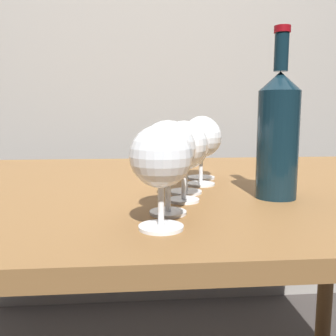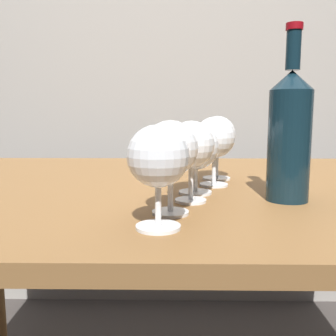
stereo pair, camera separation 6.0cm
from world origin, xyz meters
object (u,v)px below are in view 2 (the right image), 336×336
Objects in this scene: wine_glass_port at (216,136)px; wine_glass_merlot at (213,139)px; wine_glass_pinot at (168,150)px; wine_glass_amber at (194,148)px; wine_glass_white at (189,146)px; wine_glass_rose at (155,158)px; wine_bottle at (287,133)px.

wine_glass_merlot is at bearing -100.37° from wine_glass_port.
wine_glass_pinot is 0.16m from wine_glass_amber.
wine_glass_white is at bearing -99.90° from wine_glass_amber.
wine_bottle reaches higher than wine_glass_rose.
wine_glass_pinot is 0.09m from wine_glass_white.
wine_glass_merlot reaches higher than wine_glass_rose.
wine_glass_white is at bearing 66.68° from wine_glass_pinot.
wine_glass_rose is at bearing -101.89° from wine_glass_pinot.
wine_glass_pinot is 1.02× the size of wine_glass_white.
wine_glass_white is at bearing -175.16° from wine_bottle.
wine_glass_amber is at bearing 74.41° from wine_glass_rose.
wine_glass_pinot is 0.98× the size of wine_glass_port.
wine_bottle reaches higher than wine_glass_white.
wine_glass_port is (0.11, 0.32, 0.00)m from wine_glass_pinot.
wine_glass_pinot is 0.26m from wine_glass_merlot.
wine_glass_white reaches higher than wine_glass_amber.
wine_glass_pinot is 1.07× the size of wine_glass_amber.
wine_glass_port is 0.25m from wine_bottle.
wine_bottle is at bearing -64.43° from wine_glass_port.
wine_glass_merlot is at bearing 130.97° from wine_bottle.
wine_glass_rose is at bearing -142.62° from wine_bottle.
wine_glass_amber is at bearing 72.60° from wine_glass_pinot.
wine_glass_port reaches higher than wine_glass_pinot.
wine_glass_amber is at bearing -118.85° from wine_glass_merlot.
wine_glass_merlot is 0.99× the size of wine_glass_port.
wine_glass_amber is 0.91× the size of wine_glass_port.
wine_glass_rose is 0.96× the size of wine_glass_merlot.
wine_glass_white is 0.17m from wine_glass_merlot.
wine_glass_white is 1.05× the size of wine_glass_amber.
wine_glass_merlot is (0.09, 0.24, 0.00)m from wine_glass_pinot.
wine_glass_white is 0.96× the size of wine_glass_port.
wine_bottle is at bearing -49.03° from wine_glass_merlot.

